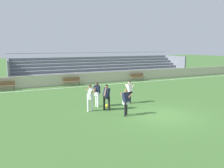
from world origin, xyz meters
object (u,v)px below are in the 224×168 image
(player_dark_wide_right, at_px, (97,92))
(soccer_ball, at_px, (107,106))
(bleacher_stand, at_px, (105,67))
(player_white_overlapping, at_px, (130,90))
(bench_far_right, at_px, (72,81))
(player_white_pressing_high, at_px, (90,95))
(player_dark_wide_left, at_px, (107,95))
(bench_near_wall_gap, at_px, (137,76))
(player_dark_trailing_run, at_px, (126,100))
(bench_far_left, at_px, (5,85))

(player_dark_wide_right, bearing_deg, soccer_ball, -42.75)
(bleacher_stand, bearing_deg, player_dark_wide_right, -115.78)
(player_dark_wide_right, xyz_separation_m, player_white_overlapping, (2.49, -0.10, -0.04))
(bench_far_right, distance_m, player_white_pressing_high, 10.10)
(player_dark_wide_left, relative_size, soccer_ball, 7.69)
(bleacher_stand, distance_m, player_dark_wide_left, 15.00)
(player_white_overlapping, bearing_deg, bleacher_stand, 74.11)
(bench_near_wall_gap, distance_m, player_dark_wide_right, 12.71)
(player_dark_wide_left, distance_m, player_white_overlapping, 2.47)
(bench_far_right, relative_size, player_white_overlapping, 1.09)
(player_white_overlapping, bearing_deg, player_dark_wide_left, -156.43)
(player_dark_wide_right, relative_size, player_white_overlapping, 1.04)
(bench_far_right, xyz_separation_m, bench_near_wall_gap, (8.05, 0.00, 0.00))
(player_white_overlapping, xyz_separation_m, player_dark_trailing_run, (-1.72, -2.56, -0.02))
(player_dark_trailing_run, height_order, soccer_ball, player_dark_trailing_run)
(player_white_overlapping, distance_m, soccer_ball, 2.19)
(player_dark_wide_left, bearing_deg, player_white_overlapping, 23.57)
(player_white_overlapping, distance_m, player_dark_trailing_run, 3.08)
(soccer_ball, bearing_deg, player_white_overlapping, 10.79)
(bench_far_right, bearing_deg, player_dark_wide_right, -94.93)
(bench_far_left, relative_size, player_dark_wide_right, 1.05)
(player_white_pressing_high, xyz_separation_m, player_dark_trailing_run, (1.59, -1.81, -0.07))
(player_dark_wide_left, relative_size, player_dark_trailing_run, 1.04)
(bench_far_left, distance_m, soccer_ball, 11.41)
(player_dark_wide_right, height_order, player_dark_trailing_run, player_dark_wide_right)
(bench_far_left, distance_m, player_dark_wide_left, 11.78)
(soccer_ball, bearing_deg, player_dark_wide_right, 137.25)
(player_dark_trailing_run, bearing_deg, player_white_overlapping, 56.19)
(bleacher_stand, bearing_deg, bench_far_right, -146.20)
(player_white_pressing_high, bearing_deg, soccer_ball, 15.63)
(player_dark_wide_right, distance_m, soccer_ball, 1.15)
(player_white_pressing_high, relative_size, player_white_overlapping, 1.04)
(bench_far_right, relative_size, player_dark_trailing_run, 1.11)
(bleacher_stand, height_order, player_dark_trailing_run, bleacher_stand)
(player_dark_wide_left, xyz_separation_m, player_dark_trailing_run, (0.55, -1.57, -0.05))
(soccer_ball, bearing_deg, player_white_pressing_high, -164.37)
(soccer_ball, bearing_deg, player_dark_trailing_run, -83.25)
(bench_near_wall_gap, relative_size, soccer_ball, 8.18)
(bench_far_left, xyz_separation_m, player_white_pressing_high, (4.83, -9.97, 0.48))
(soccer_ball, bearing_deg, bench_near_wall_gap, 49.05)
(bench_far_right, bearing_deg, player_dark_wide_left, -93.16)
(bench_far_right, bearing_deg, bleacher_stand, 33.80)
(player_dark_wide_left, bearing_deg, soccer_ball, 64.53)
(player_dark_wide_right, relative_size, soccer_ball, 7.76)
(player_dark_wide_left, bearing_deg, bench_near_wall_gap, 49.82)
(soccer_ball, bearing_deg, player_dark_wide_left, -115.47)
(bench_far_left, distance_m, player_white_pressing_high, 11.09)
(player_white_pressing_high, height_order, player_dark_trailing_run, player_white_pressing_high)
(bench_near_wall_gap, bearing_deg, player_white_overlapping, -124.57)
(bench_near_wall_gap, bearing_deg, bench_far_right, 180.00)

